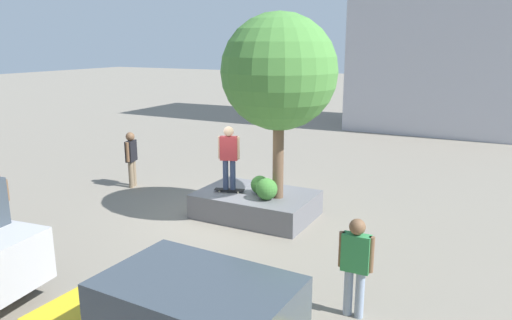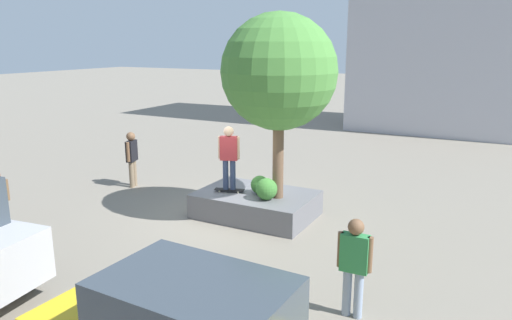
# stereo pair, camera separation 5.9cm
# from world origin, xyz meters

# --- Properties ---
(ground_plane) EXTENTS (120.00, 120.00, 0.00)m
(ground_plane) POSITION_xyz_m (0.00, 0.00, 0.00)
(ground_plane) COLOR gray
(planter_ledge) EXTENTS (3.04, 2.07, 0.65)m
(planter_ledge) POSITION_xyz_m (-0.55, -0.31, 0.33)
(planter_ledge) COLOR slate
(planter_ledge) RESTS_ON ground
(plaza_tree) EXTENTS (2.86, 2.86, 4.64)m
(plaza_tree) POSITION_xyz_m (-1.22, -0.24, 3.84)
(plaza_tree) COLOR brown
(plaza_tree) RESTS_ON planter_ledge
(boxwood_shrub) EXTENTS (0.56, 0.56, 0.56)m
(boxwood_shrub) POSITION_xyz_m (-1.05, 0.07, 0.93)
(boxwood_shrub) COLOR #3D7A33
(boxwood_shrub) RESTS_ON planter_ledge
(hedge_clump) EXTENTS (0.49, 0.49, 0.49)m
(hedge_clump) POSITION_xyz_m (-0.67, -0.29, 0.90)
(hedge_clump) COLOR #3D7A33
(hedge_clump) RESTS_ON planter_ledge
(skateboard) EXTENTS (0.83, 0.45, 0.07)m
(skateboard) POSITION_xyz_m (0.12, -0.05, 0.71)
(skateboard) COLOR black
(skateboard) RESTS_ON planter_ledge
(skateboarder) EXTENTS (0.55, 0.34, 1.71)m
(skateboarder) POSITION_xyz_m (0.12, -0.05, 1.71)
(skateboarder) COLOR navy
(skateboarder) RESTS_ON skateboard
(bystander_watching) EXTENTS (0.60, 0.27, 1.76)m
(bystander_watching) POSITION_xyz_m (-4.28, 3.26, 1.01)
(bystander_watching) COLOR #8C9EB7
(bystander_watching) RESTS_ON ground
(passerby_with_bag) EXTENTS (0.33, 0.59, 1.79)m
(passerby_with_bag) POSITION_xyz_m (4.25, -0.88, 1.03)
(passerby_with_bag) COLOR #847056
(passerby_with_bag) RESTS_ON ground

